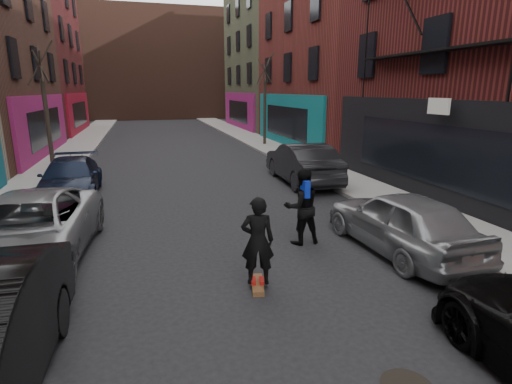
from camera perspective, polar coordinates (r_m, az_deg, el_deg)
sidewalk_left at (r=33.19m, az=-23.25°, el=6.79°), size 2.50×84.00×0.13m
sidewalk_right at (r=33.92m, az=-1.67°, el=8.09°), size 2.50×84.00×0.13m
buildings_right at (r=24.63m, az=25.60°, el=22.93°), size 12.00×56.00×16.00m
building_far at (r=58.82m, az=-14.48°, el=17.10°), size 40.00×10.00×14.00m
tree_left_far at (r=21.14m, az=-27.95°, el=11.64°), size 2.00×2.00×6.50m
tree_right_far at (r=27.92m, az=1.27°, el=13.86°), size 2.00×2.00×6.80m
parked_left_far at (r=10.27m, az=-29.93°, el=-4.79°), size 2.93×5.67×1.53m
parked_left_end at (r=15.91m, az=-24.98°, el=1.77°), size 2.03×4.79×1.38m
parked_right_far at (r=10.15m, az=20.05°, el=-3.94°), size 1.99×4.53×1.52m
parked_right_end at (r=16.83m, az=6.59°, el=4.17°), size 1.94×5.13×1.67m
skateboard at (r=8.12m, az=0.22°, el=-13.11°), size 0.39×0.83×0.10m
skateboarder at (r=7.73m, az=0.23°, el=-6.99°), size 0.72×0.56×1.76m
pedestrian at (r=10.05m, az=6.54°, el=-2.08°), size 0.95×0.76×1.91m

